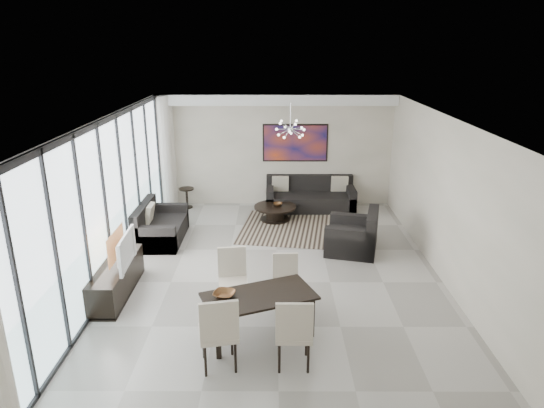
{
  "coord_description": "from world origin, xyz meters",
  "views": [
    {
      "loc": [
        -0.07,
        -7.84,
        4.13
      ],
      "look_at": [
        -0.09,
        0.72,
        1.25
      ],
      "focal_mm": 32.0,
      "sensor_mm": 36.0,
      "label": 1
    }
  ],
  "objects_px": {
    "coffee_table": "(275,212)",
    "dining_table": "(259,300)",
    "tv_console": "(116,279)",
    "television": "(121,250)",
    "sofa_main": "(310,198)"
  },
  "relations": [
    {
      "from": "coffee_table",
      "to": "dining_table",
      "type": "xyz_separation_m",
      "value": [
        -0.25,
        -4.88,
        0.37
      ]
    },
    {
      "from": "tv_console",
      "to": "television",
      "type": "relative_size",
      "value": 1.83
    },
    {
      "from": "sofa_main",
      "to": "television",
      "type": "bearing_deg",
      "value": -127.52
    },
    {
      "from": "sofa_main",
      "to": "tv_console",
      "type": "height_order",
      "value": "sofa_main"
    },
    {
      "from": "coffee_table",
      "to": "sofa_main",
      "type": "xyz_separation_m",
      "value": [
        0.91,
        0.84,
        0.08
      ]
    },
    {
      "from": "tv_console",
      "to": "dining_table",
      "type": "distance_m",
      "value": 2.79
    },
    {
      "from": "coffee_table",
      "to": "sofa_main",
      "type": "height_order",
      "value": "sofa_main"
    },
    {
      "from": "tv_console",
      "to": "dining_table",
      "type": "xyz_separation_m",
      "value": [
        2.49,
        -1.23,
        0.3
      ]
    },
    {
      "from": "coffee_table",
      "to": "tv_console",
      "type": "distance_m",
      "value": 4.57
    },
    {
      "from": "coffee_table",
      "to": "television",
      "type": "xyz_separation_m",
      "value": [
        -2.58,
        -3.7,
        0.63
      ]
    },
    {
      "from": "tv_console",
      "to": "dining_table",
      "type": "relative_size",
      "value": 1.0
    },
    {
      "from": "sofa_main",
      "to": "tv_console",
      "type": "relative_size",
      "value": 1.27
    },
    {
      "from": "coffee_table",
      "to": "tv_console",
      "type": "xyz_separation_m",
      "value": [
        -2.74,
        -3.65,
        0.08
      ]
    },
    {
      "from": "television",
      "to": "coffee_table",
      "type": "bearing_deg",
      "value": -37.19
    },
    {
      "from": "sofa_main",
      "to": "tv_console",
      "type": "xyz_separation_m",
      "value": [
        -3.65,
        -4.5,
        -0.0
      ]
    }
  ]
}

